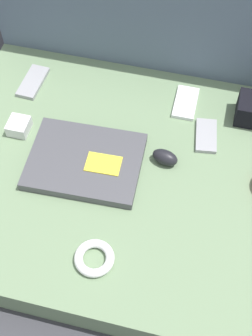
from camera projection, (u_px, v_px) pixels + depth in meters
ground_plane at (126, 192)px, 1.30m from camera, size 8.00×8.00×0.00m
couch_seat at (126, 183)px, 1.26m from camera, size 0.99×0.77×0.10m
couch_backrest at (165, 14)px, 1.37m from camera, size 0.99×0.20×0.46m
laptop at (86, 160)px, 1.22m from camera, size 0.30×0.24×0.03m
computer_mouse at (165, 157)px, 1.22m from camera, size 0.08×0.05×0.04m
phone_silver at (186, 103)px, 1.34m from camera, size 0.06×0.12×0.01m
phone_black at (33, 82)px, 1.39m from camera, size 0.06×0.13×0.01m
phone_small at (206, 136)px, 1.27m from camera, size 0.07×0.12×0.01m
charger_brick at (19, 126)px, 1.28m from camera, size 0.06×0.06×0.03m
cable_coil at (94, 258)px, 1.07m from camera, size 0.09×0.09×0.02m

